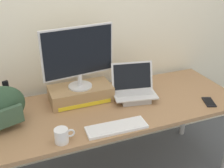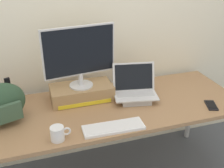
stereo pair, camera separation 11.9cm
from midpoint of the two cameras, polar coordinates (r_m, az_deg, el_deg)
name	(u,v)px [view 2 (the right image)]	position (r m, az deg, el deg)	size (l,w,h in m)	color
back_wall	(94,16)	(2.29, -2.21, 13.91)	(7.00, 0.10, 2.60)	silver
desk	(112,113)	(2.11, 1.62, -5.99)	(1.99, 0.75, 0.73)	#99704C
toner_box_yellow	(82,92)	(2.14, -4.76, -1.79)	(0.47, 0.24, 0.12)	#9E7A51
desktop_monitor	(80,55)	(2.01, -5.07, 6.06)	(0.55, 0.18, 0.47)	silver
open_laptop	(135,93)	(2.15, 6.37, -1.88)	(0.37, 0.29, 0.27)	#ADADB2
external_keyboard	(114,127)	(1.82, 2.22, -9.05)	(0.41, 0.15, 0.02)	white
messenger_backpack	(1,103)	(1.96, -20.49, -3.77)	(0.37, 0.30, 0.27)	#28422D
coffee_mug	(58,133)	(1.72, -9.25, -10.17)	(0.13, 0.09, 0.09)	silver
cell_phone	(211,105)	(2.22, 21.42, -4.16)	(0.12, 0.16, 0.01)	black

